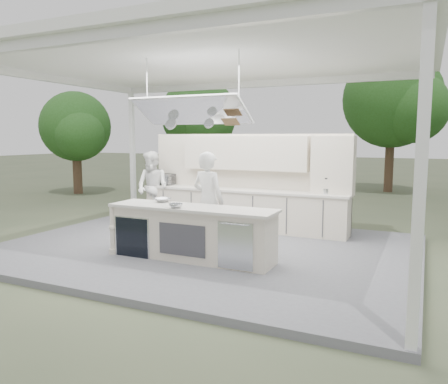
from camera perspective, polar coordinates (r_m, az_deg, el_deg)
The scene contains 12 objects.
ground at distance 8.86m, azimuth -2.44°, elevation -7.83°, with size 90.00×90.00×0.00m, color #4C5238.
stage_deck at distance 8.84m, azimuth -2.44°, elevation -7.46°, with size 8.00×6.00×0.12m, color #5C5C61.
tent at distance 8.66m, azimuth -2.60°, elevation 16.59°, with size 8.20×6.20×3.86m.
demo_island at distance 7.86m, azimuth -4.38°, elevation -5.32°, with size 3.10×0.79×0.95m.
back_counter at distance 10.42m, azimuth 2.36°, elevation -2.20°, with size 5.08×0.72×0.95m.
back_wall_unit at distance 10.34m, azimuth 5.12°, elevation 3.16°, with size 5.05×0.48×2.25m.
tree_cluster at distance 17.87m, azimuth 11.83°, elevation 10.20°, with size 19.55×9.40×5.85m.
head_chef at distance 8.42m, azimuth -2.07°, elevation -1.18°, with size 0.69×0.45×1.90m, color white.
sous_chef at distance 11.14m, azimuth -9.31°, elevation 0.59°, with size 0.89×0.69×1.83m, color white.
toaster_oven at distance 11.40m, azimuth -7.81°, elevation 1.65°, with size 0.51×0.34×0.28m, color #B3B4BA.
bowl_large at distance 8.37m, azimuth -8.05°, elevation -1.04°, with size 0.30×0.30×0.07m, color #B6B9BD.
bowl_small at distance 7.64m, azimuth -6.33°, elevation -1.79°, with size 0.24×0.24×0.08m, color #AFB1B6.
Camera 1 is at (3.95, -7.59, 2.29)m, focal length 35.00 mm.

